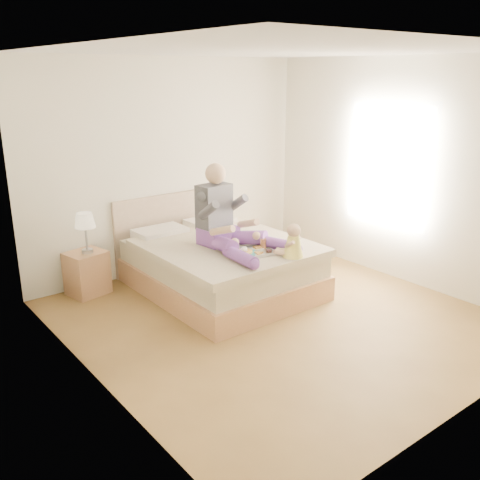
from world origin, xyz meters
TOP-DOWN VIEW (x-y plane):
  - room at (0.08, 0.01)m, footprint 4.02×4.22m
  - bed at (0.00, 1.08)m, footprint 1.70×2.18m
  - nightstand at (-1.31, 1.88)m, footprint 0.49×0.45m
  - lamp at (-1.30, 1.84)m, footprint 0.23×0.23m
  - adult at (-0.05, 0.83)m, footprint 0.81×1.19m
  - tray at (0.01, 0.45)m, footprint 0.50×0.41m
  - baby at (0.29, 0.09)m, footprint 0.28×0.33m

SIDE VIEW (x-z plane):
  - nightstand at x=-1.31m, z-range 0.00..0.51m
  - bed at x=0.00m, z-range -0.18..0.82m
  - tray at x=0.01m, z-range 0.57..0.70m
  - baby at x=0.29m, z-range 0.58..0.94m
  - lamp at x=-1.30m, z-range 0.64..1.11m
  - adult at x=-0.05m, z-range 0.41..1.37m
  - room at x=0.08m, z-range 0.15..2.87m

